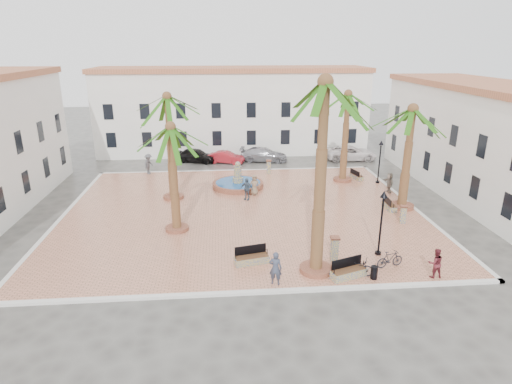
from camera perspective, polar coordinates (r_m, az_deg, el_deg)
ground at (r=31.88m, az=-1.79°, el=-2.77°), size 120.00×120.00×0.00m
plaza at (r=31.85m, az=-1.79°, el=-2.64°), size 26.00×22.00×0.15m
kerb_n at (r=42.26m, az=-2.61°, el=2.87°), size 26.30×0.30×0.16m
kerb_s at (r=22.03m, az=-0.19°, el=-13.23°), size 26.30×0.30×0.16m
kerb_e at (r=34.96m, az=20.01°, el=-1.82°), size 0.30×22.30×0.16m
kerb_w at (r=33.83m, az=-24.39°, el=-3.08°), size 0.30×22.30×0.16m
building_north at (r=50.08m, az=-3.12°, el=10.90°), size 30.40×7.40×9.50m
building_east at (r=38.88m, az=29.01°, el=5.80°), size 7.40×26.40×9.00m
fountain at (r=37.06m, az=-2.41°, el=1.14°), size 4.40×4.40×2.27m
palm_nw at (r=33.35m, az=-11.69°, el=10.86°), size 5.26×5.26×8.42m
palm_sw at (r=27.24m, az=-11.23°, el=6.84°), size 4.99×4.99×7.26m
palm_s at (r=21.05m, az=9.10°, el=11.51°), size 5.76×5.76×10.44m
palm_e at (r=32.64m, az=20.03°, el=8.77°), size 5.81×5.81×7.83m
palm_ne at (r=38.18m, az=12.11°, el=11.37°), size 5.32×5.32×8.11m
bench_s at (r=24.34m, az=-0.60°, el=-8.89°), size 2.03×1.01×1.03m
bench_se at (r=23.52m, az=12.22°, el=-10.42°), size 2.07×1.24×1.05m
bench_e at (r=33.64m, az=17.33°, el=-1.71°), size 0.61×1.81×0.95m
bench_ne at (r=40.38m, az=13.23°, el=2.06°), size 0.89×1.70×0.86m
lamppost_s at (r=25.39m, az=16.48°, el=-2.57°), size 0.43×0.43×3.95m
lamppost_e at (r=39.05m, az=16.23°, el=4.82°), size 0.42×0.42×3.84m
bollard_se at (r=24.90m, az=10.41°, el=-7.37°), size 0.55×0.55×1.45m
bollard_n at (r=40.79m, az=1.71°, el=3.39°), size 0.52×0.52×1.33m
bollard_e at (r=31.17m, az=19.03°, el=-2.80°), size 0.53×0.53×1.26m
litter_bin at (r=23.68m, az=15.47°, el=-10.31°), size 0.37×0.37×0.72m
cyclist_a at (r=22.14m, az=2.61°, el=-10.11°), size 0.76×0.61×1.82m
bicycle_a at (r=23.87m, az=13.22°, el=-9.53°), size 1.92×1.43×0.96m
cyclist_b at (r=24.67m, az=22.80°, el=-8.72°), size 0.82×0.64×1.64m
bicycle_b at (r=25.01m, az=17.43°, el=-8.53°), size 1.68×0.81×0.97m
pedestrian_fountain_a at (r=34.89m, az=-0.22°, el=0.95°), size 0.87×0.61×1.70m
pedestrian_fountain_b at (r=33.80m, az=-1.25°, el=0.40°), size 1.12×0.88×1.78m
pedestrian_north at (r=41.95m, az=-14.13°, el=3.65°), size 1.12×1.43×1.94m
pedestrian_east at (r=37.21m, az=17.34°, el=1.21°), size 0.60×1.60×1.69m
car_black at (r=45.95m, az=-8.02°, el=4.88°), size 4.67×2.96×1.48m
car_red at (r=45.23m, az=-4.00°, el=4.63°), size 3.99×2.48×1.24m
car_silver at (r=45.84m, az=1.04°, el=5.02°), size 5.34×2.98×1.46m
car_white at (r=47.47m, az=12.59°, el=5.08°), size 5.52×2.72×1.51m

